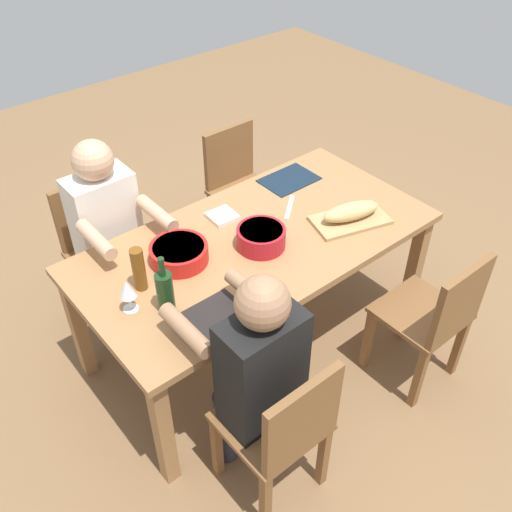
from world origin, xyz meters
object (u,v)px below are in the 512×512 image
Objects in this scene: chair_near_left at (284,428)px; cutting_board at (350,220)px; chair_near_right at (436,315)px; beer_bottle at (139,269)px; serving_bowl_fruit at (261,237)px; chair_far_left at (101,244)px; wine_glass at (127,290)px; bread_loaf at (351,211)px; diner_near_left at (255,367)px; diner_far_left at (110,229)px; serving_bowl_greens at (179,252)px; chair_far_right at (239,183)px; dining_table at (256,252)px; napkin_stack at (222,216)px; wine_bottle at (165,291)px.

chair_near_left reaches higher than cutting_board.
beer_bottle reaches higher than chair_near_right.
chair_near_right is 0.96m from serving_bowl_fruit.
wine_glass is (-0.24, -0.83, 0.37)m from chair_far_left.
bread_loaf is at bearing -7.56° from wine_glass.
wine_glass reaches higher than bread_loaf.
diner_far_left is at bearing 90.00° from diner_near_left.
diner_far_left reaches higher than serving_bowl_greens.
chair_far_right is at bearing 33.51° from wine_glass.
beer_bottle is at bearing 174.87° from dining_table.
wine_glass is at bearing 112.52° from diner_near_left.
chair_near_left is 3.86× the size of beer_bottle.
napkin_stack is at bearing -36.02° from diner_far_left.
diner_near_left reaches higher than cutting_board.
beer_bottle is (-0.01, 0.19, 0.00)m from wine_bottle.
wine_glass reaches higher than dining_table.
wine_glass is at bearing -157.90° from serving_bowl_greens.
diner_far_left is 8.57× the size of napkin_stack.
beer_bottle is 0.15m from wine_glass.
beer_bottle is at bearing 98.48° from chair_near_left.
diner_far_left is at bearing -90.00° from chair_far_left.
chair_far_right is 3.00× the size of serving_bowl_greens.
diner_far_left is at bearing 102.88° from serving_bowl_greens.
napkin_stack reaches higher than dining_table.
napkin_stack is (-0.50, 0.45, 0.00)m from cutting_board.
wine_glass is at bearing -146.49° from chair_far_right.
napkin_stack is at bearing 33.25° from wine_bottle.
dining_table is 0.79m from diner_near_left.
diner_far_left is (0.00, 1.40, 0.21)m from chair_near_left.
chair_near_right is at bearing -57.36° from dining_table.
diner_far_left is 1.41× the size of chair_near_right.
diner_near_left is at bearing -90.00° from chair_far_left.
diner_far_left is 1.74m from chair_near_right.
wine_bottle is at bearing 149.79° from chair_near_right.
chair_near_left is 0.93m from beer_bottle.
diner_far_left is (-0.51, 0.61, 0.04)m from dining_table.
diner_near_left reaches higher than chair_far_left.
wine_bottle is at bearing -140.51° from chair_far_right.
wine_bottle reaches higher than chair_near_right.
serving_bowl_fruit reaches higher than napkin_stack.
diner_near_left is 4.14× the size of wine_bottle.
cutting_board is (0.50, -0.14, -0.05)m from serving_bowl_fruit.
diner_near_left is 0.75m from serving_bowl_fruit.
bread_loaf is at bearing -12.95° from beer_bottle.
serving_bowl_fruit is 1.47× the size of wine_glass.
dining_table is 0.15m from serving_bowl_fruit.
chair_far_right is 3.48× the size of serving_bowl_fruit.
chair_near_right reaches higher than napkin_stack.
chair_far_left is 2.12× the size of cutting_board.
diner_near_left is at bearing -67.48° from wine_glass.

